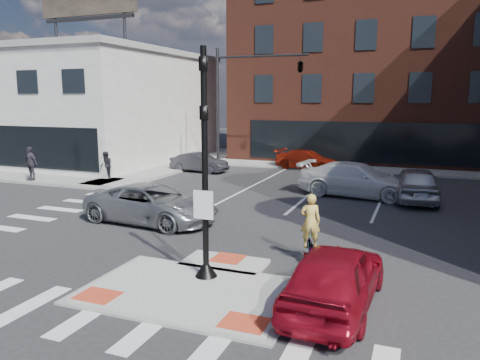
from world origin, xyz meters
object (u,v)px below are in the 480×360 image
at_px(bg_car_red, 308,160).
at_px(bg_car_silver, 416,184).
at_px(silver_suv, 152,204).
at_px(bg_car_dark, 199,162).
at_px(white_pickup, 357,180).
at_px(cyclist, 310,239).
at_px(red_sedan, 335,276).
at_px(pedestrian_b, 30,164).
at_px(pedestrian_a, 106,165).

bearing_deg(bg_car_red, bg_car_silver, -127.67).
distance_m(silver_suv, bg_car_dark, 12.79).
distance_m(silver_suv, bg_car_red, 16.13).
distance_m(white_pickup, cyclist, 10.20).
bearing_deg(red_sedan, silver_suv, -29.52).
distance_m(red_sedan, bg_car_red, 21.68).
bearing_deg(bg_car_silver, bg_car_red, -54.10).
xyz_separation_m(bg_car_dark, bg_car_red, (6.40, 3.78, 0.02)).
bearing_deg(bg_car_red, white_pickup, -140.66).
bearing_deg(red_sedan, pedestrian_b, -25.09).
bearing_deg(bg_car_dark, red_sedan, -140.08).
bearing_deg(white_pickup, bg_car_red, 35.81).
height_order(cyclist, pedestrian_b, pedestrian_b).
height_order(bg_car_dark, bg_car_red, bg_car_red).
xyz_separation_m(silver_suv, pedestrian_a, (-7.47, 7.00, 0.21)).
distance_m(red_sedan, bg_car_silver, 13.09).
xyz_separation_m(cyclist, pedestrian_b, (-17.99, 7.20, 0.42)).
bearing_deg(pedestrian_a, silver_suv, -13.26).
bearing_deg(red_sedan, bg_car_silver, -94.20).
bearing_deg(white_pickup, pedestrian_a, 101.01).
bearing_deg(red_sedan, white_pickup, -82.20).
xyz_separation_m(bg_car_red, cyclist, (4.36, -18.14, 0.05)).
bearing_deg(white_pickup, bg_car_dark, 75.88).
height_order(bg_car_dark, pedestrian_a, pedestrian_a).
distance_m(silver_suv, pedestrian_b, 12.27).
relative_size(silver_suv, pedestrian_a, 3.33).
distance_m(cyclist, pedestrian_a, 16.97).
bearing_deg(silver_suv, pedestrian_b, 71.26).
relative_size(cyclist, pedestrian_b, 1.08).
distance_m(white_pickup, pedestrian_b, 18.25).
distance_m(cyclist, pedestrian_b, 19.38).
distance_m(bg_car_silver, cyclist, 10.56).
distance_m(bg_car_red, pedestrian_b, 17.49).
bearing_deg(pedestrian_b, bg_car_silver, 17.87).
bearing_deg(red_sedan, bg_car_dark, -52.65).
bearing_deg(cyclist, red_sedan, 98.51).
xyz_separation_m(red_sedan, cyclist, (-1.24, 2.80, -0.07)).
xyz_separation_m(white_pickup, cyclist, (-0.01, -10.20, -0.13)).
bearing_deg(pedestrian_a, white_pickup, 33.90).
distance_m(red_sedan, pedestrian_b, 21.68).
bearing_deg(pedestrian_a, cyclist, -2.94).
bearing_deg(pedestrian_a, red_sedan, -7.85).
xyz_separation_m(white_pickup, pedestrian_b, (-18.00, -3.00, 0.29)).
bearing_deg(red_sedan, pedestrian_a, -35.37).
height_order(red_sedan, cyclist, cyclist).
distance_m(red_sedan, pedestrian_a, 19.60).
distance_m(silver_suv, cyclist, 7.14).
relative_size(red_sedan, pedestrian_b, 2.33).
distance_m(silver_suv, bg_car_silver, 12.45).
bearing_deg(bg_car_red, red_sedan, -154.49).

